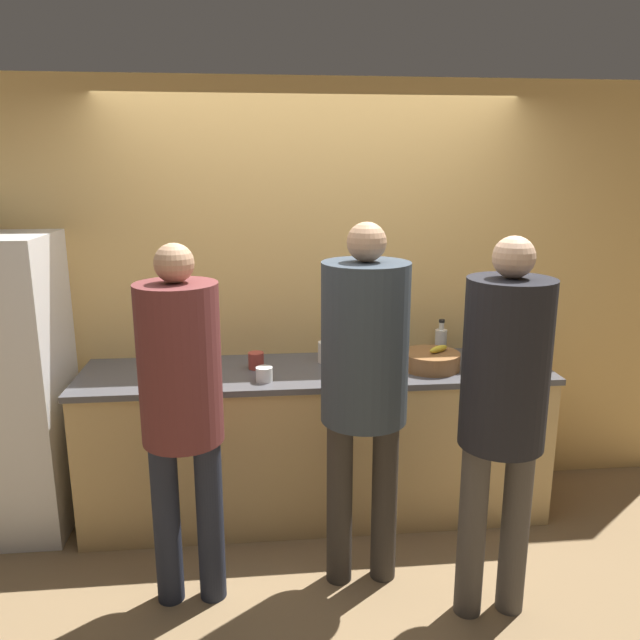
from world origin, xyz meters
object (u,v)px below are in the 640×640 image
person_center (364,368)px  fruit_bowl (431,360)px  bottle_clear (441,340)px  cup_red (256,361)px  cup_white (264,374)px  person_right (504,395)px  utensil_crock (326,351)px  potted_plant (381,338)px  person_left (181,394)px

person_center → fruit_bowl: 0.82m
bottle_clear → cup_red: size_ratio=2.29×
person_center → cup_white: size_ratio=19.82×
person_right → utensil_crock: 1.30m
cup_red → potted_plant: size_ratio=0.42×
person_center → person_left: bearing=-175.4°
fruit_bowl → bottle_clear: (0.14, 0.29, 0.04)m
cup_white → person_center: bearing=-46.1°
person_left → person_center: person_center is taller
bottle_clear → person_right: bearing=-93.7°
fruit_bowl → cup_white: (-0.98, -0.12, -0.01)m
cup_red → person_right: bearing=-43.3°
person_center → utensil_crock: person_center is taller
person_center → person_right: size_ratio=1.02×
person_right → utensil_crock: bearing=121.1°
cup_red → potted_plant: potted_plant is taller
cup_red → cup_white: bearing=-79.3°
utensil_crock → bottle_clear: utensil_crock is taller
cup_red → utensil_crock: bearing=10.9°
cup_white → potted_plant: size_ratio=0.40×
person_left → cup_white: 0.69m
cup_white → person_left: bearing=-124.3°
person_center → person_right: bearing=-28.0°
person_left → potted_plant: person_left is taller
fruit_bowl → cup_red: (-1.03, 0.11, -0.00)m
person_left → fruit_bowl: bearing=26.6°
fruit_bowl → cup_white: size_ratio=3.63×
person_center → cup_white: person_center is taller
person_left → utensil_crock: person_left is taller
utensil_crock → person_left: bearing=-131.0°
person_center → potted_plant: size_ratio=7.87×
fruit_bowl → bottle_clear: bearing=63.9°
potted_plant → person_right: bearing=-74.5°
fruit_bowl → cup_red: bearing=173.9°
utensil_crock → bottle_clear: (0.75, 0.10, 0.02)m
utensil_crock → cup_white: 0.49m
person_left → cup_white: bearing=55.7°
bottle_clear → potted_plant: size_ratio=0.96×
person_left → potted_plant: size_ratio=7.54×
person_left → cup_red: (0.34, 0.79, -0.10)m
person_left → utensil_crock: size_ratio=7.52×
utensil_crock → potted_plant: same height
fruit_bowl → person_center: bearing=-129.6°
person_left → utensil_crock: bearing=49.0°
utensil_crock → cup_red: size_ratio=2.40×
person_center → utensil_crock: 0.83m
cup_white → potted_plant: (0.73, 0.36, 0.09)m
utensil_crock → person_right: bearing=-58.9°
person_right → cup_white: size_ratio=19.43×
person_right → cup_white: (-1.05, 0.80, -0.14)m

